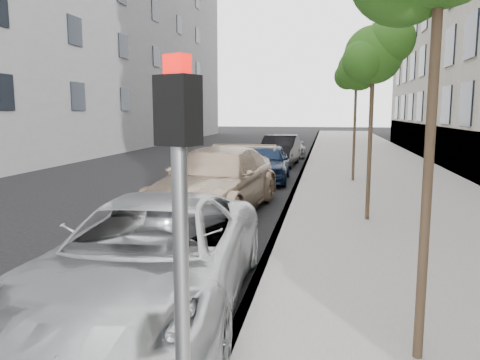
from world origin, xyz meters
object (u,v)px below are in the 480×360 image
(tree_far, at_px, (357,67))
(sedan_blue, at_px, (267,163))
(tree_mid, at_px, (375,55))
(signal_pole, at_px, (180,232))
(sedan_black, at_px, (280,151))
(suv, at_px, (216,181))
(sedan_rear, at_px, (288,146))
(minivan, at_px, (151,257))

(tree_far, height_order, sedan_blue, tree_far)
(tree_mid, relative_size, sedan_blue, 1.10)
(signal_pole, relative_size, sedan_black, 0.63)
(tree_far, relative_size, signal_pole, 1.71)
(suv, bearing_deg, sedan_rear, 93.62)
(tree_mid, xyz_separation_m, signal_pole, (-1.91, -8.68, -2.02))
(sedan_blue, xyz_separation_m, sedan_black, (0.00, 5.22, 0.03))
(minivan, bearing_deg, tree_mid, 55.50)
(signal_pole, relative_size, suv, 0.49)
(sedan_rear, bearing_deg, tree_far, -81.19)
(sedan_blue, height_order, sedan_black, sedan_black)
(minivan, xyz_separation_m, sedan_black, (0.00, 17.52, -0.01))
(sedan_blue, bearing_deg, tree_mid, -65.97)
(signal_pole, distance_m, sedan_blue, 15.47)
(sedan_rear, bearing_deg, tree_mid, -87.72)
(suv, bearing_deg, tree_far, 61.49)
(minivan, xyz_separation_m, sedan_blue, (0.00, 12.30, -0.04))
(signal_pole, bearing_deg, minivan, 136.80)
(suv, xyz_separation_m, sedan_black, (0.60, 11.19, -0.11))
(tree_mid, xyz_separation_m, tree_far, (-0.00, 6.50, 0.30))
(tree_mid, height_order, sedan_rear, tree_mid)
(tree_mid, distance_m, sedan_black, 12.77)
(minivan, distance_m, sedan_blue, 12.30)
(tree_far, distance_m, minivan, 13.05)
(sedan_rear, bearing_deg, sedan_blue, -98.73)
(suv, bearing_deg, sedan_black, 92.58)
(sedan_blue, distance_m, sedan_black, 5.22)
(tree_mid, bearing_deg, suv, 169.71)
(tree_mid, distance_m, tree_far, 6.51)
(minivan, distance_m, suv, 6.36)
(signal_pole, distance_m, sedan_rear, 25.77)
(signal_pole, xyz_separation_m, sedan_rear, (-1.43, 25.70, -1.33))
(tree_mid, distance_m, sedan_rear, 17.67)
(tree_mid, bearing_deg, sedan_blue, 116.47)
(signal_pole, xyz_separation_m, sedan_black, (-1.41, 20.58, -1.22))
(suv, bearing_deg, tree_mid, -4.64)
(minivan, height_order, sedan_rear, minivan)
(signal_pole, xyz_separation_m, minivan, (-1.41, 3.06, -1.21))
(tree_mid, relative_size, tree_far, 0.94)
(sedan_blue, relative_size, sedan_rear, 0.96)
(sedan_rear, bearing_deg, suv, -100.88)
(tree_far, relative_size, sedan_blue, 1.17)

